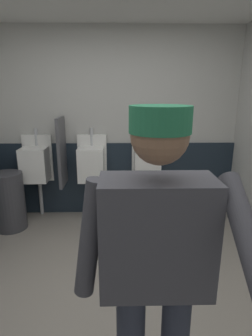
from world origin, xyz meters
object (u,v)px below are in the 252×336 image
object	(u,v)px
person	(156,258)
trash_bin	(9,201)
urinal_middle	(92,163)
urinal_left	(36,164)
urinal_right	(147,163)

from	to	relation	value
person	trash_bin	xyz separation A→B (m)	(-1.57, 2.18, -0.63)
urinal_middle	trash_bin	bearing A→B (deg)	-162.08
urinal_left	trash_bin	xyz separation A→B (m)	(-0.27, -0.33, -0.40)
urinal_left	urinal_middle	size ratio (longest dim) A/B	1.00
urinal_left	urinal_middle	xyz separation A→B (m)	(0.75, 0.00, 0.00)
person	trash_bin	distance (m)	2.76
person	trash_bin	bearing A→B (deg)	125.77
urinal_left	person	world-z (taller)	person
person	urinal_left	bearing A→B (deg)	117.31
urinal_left	urinal_right	bearing A→B (deg)	0.00
urinal_right	person	distance (m)	2.53
urinal_middle	person	xyz separation A→B (m)	(0.55, -2.51, 0.23)
urinal_left	trash_bin	size ratio (longest dim) A/B	1.66
urinal_right	trash_bin	world-z (taller)	urinal_right
urinal_right	urinal_left	bearing A→B (deg)	180.00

